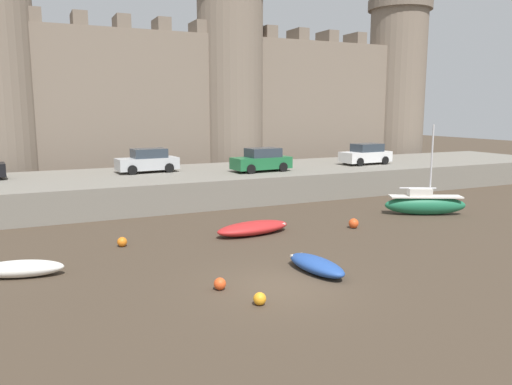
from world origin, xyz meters
TOP-DOWN VIEW (x-y plane):
  - ground_plane at (0.00, 0.00)m, footprint 160.00×160.00m
  - quay_road at (0.00, 18.29)m, footprint 68.67×10.00m
  - castle at (-0.00, 27.97)m, footprint 63.18×6.52m
  - sailboat_near_channel_left at (13.14, 7.12)m, footprint 4.65×3.05m
  - rowboat_foreground_centre at (2.15, 7.07)m, footprint 4.05×1.92m
  - rowboat_midflat_centre at (-8.18, 4.88)m, footprint 3.18×1.71m
  - rowboat_foreground_left at (1.88, 0.77)m, footprint 1.42×3.05m
  - mooring_buoy_mid_mud at (-2.04, 0.59)m, footprint 0.42×0.42m
  - mooring_buoy_off_centre at (-1.39, -1.19)m, footprint 0.41×0.41m
  - mooring_buoy_near_shore at (7.39, 6.06)m, footprint 0.51×0.51m
  - mooring_buoy_near_channel at (-4.08, 7.49)m, footprint 0.43×0.43m
  - car_quay_west at (7.13, 16.56)m, footprint 4.22×2.11m
  - car_quay_east at (16.54, 17.28)m, footprint 4.22×2.11m
  - car_quay_centre_west at (-0.18, 19.39)m, footprint 4.22×2.11m

SIDE VIEW (x-z plane):
  - ground_plane at x=0.00m, z-range 0.00..0.00m
  - mooring_buoy_off_centre at x=-1.39m, z-range 0.00..0.41m
  - mooring_buoy_mid_mud at x=-2.04m, z-range 0.00..0.42m
  - mooring_buoy_near_channel at x=-4.08m, z-range 0.00..0.43m
  - mooring_buoy_near_shore at x=7.39m, z-range 0.00..0.51m
  - rowboat_foreground_left at x=1.88m, z-range 0.02..0.60m
  - rowboat_midflat_centre at x=-8.18m, z-range 0.02..0.63m
  - rowboat_foreground_centre at x=2.15m, z-range 0.02..0.65m
  - sailboat_near_channel_left at x=13.14m, z-range -1.96..3.26m
  - quay_road at x=0.00m, z-range 0.00..1.80m
  - car_quay_west at x=7.13m, z-range 1.76..3.38m
  - car_quay_east at x=16.54m, z-range 1.76..3.38m
  - car_quay_centre_west at x=-0.18m, z-range 1.76..3.38m
  - castle at x=0.00m, z-range -2.47..17.67m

